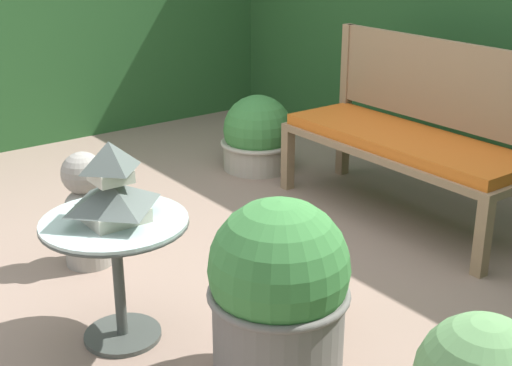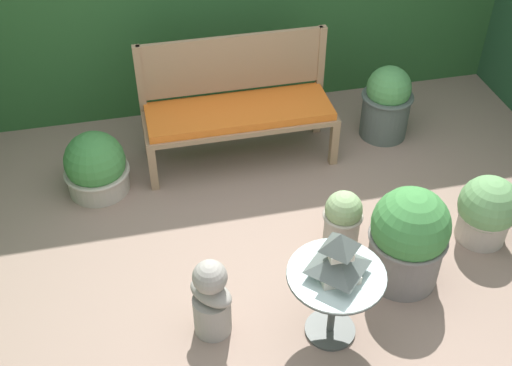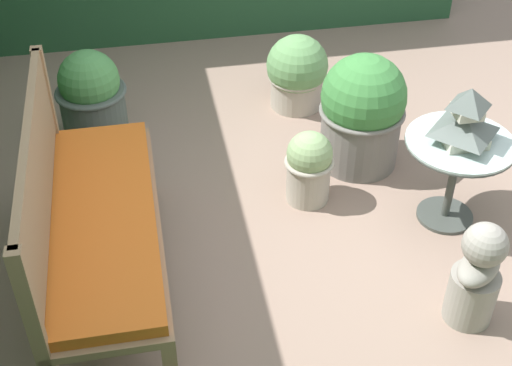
# 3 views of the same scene
# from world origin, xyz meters

# --- Properties ---
(ground) EXTENTS (30.00, 30.00, 0.00)m
(ground) POSITION_xyz_m (0.00, 0.00, 0.00)
(ground) COLOR gray
(garden_bench) EXTENTS (1.49, 0.52, 0.48)m
(garden_bench) POSITION_xyz_m (-0.02, 1.21, 0.41)
(garden_bench) COLOR #937556
(garden_bench) RESTS_ON ground
(bench_backrest) EXTENTS (1.49, 0.06, 0.96)m
(bench_backrest) POSITION_xyz_m (-0.02, 1.45, 0.68)
(bench_backrest) COLOR #937556
(bench_backrest) RESTS_ON ground
(patio_table) EXTENTS (0.57, 0.57, 0.51)m
(patio_table) POSITION_xyz_m (0.17, -0.60, 0.40)
(patio_table) COLOR #424742
(patio_table) RESTS_ON ground
(pagoda_birdhouse) EXTENTS (0.29, 0.29, 0.31)m
(pagoda_birdhouse) POSITION_xyz_m (0.17, -0.60, 0.64)
(pagoda_birdhouse) COLOR beige
(pagoda_birdhouse) RESTS_ON patio_table
(garden_bust) EXTENTS (0.31, 0.32, 0.56)m
(garden_bust) POSITION_xyz_m (-0.52, -0.43, 0.27)
(garden_bust) COLOR gray
(garden_bust) RESTS_ON ground
(potted_plant_table_far) EXTENTS (0.50, 0.50, 0.70)m
(potted_plant_table_far) POSITION_xyz_m (0.76, -0.28, 0.35)
(potted_plant_table_far) COLOR slate
(potted_plant_table_far) RESTS_ON ground
(potted_plant_bench_right) EXTENTS (0.43, 0.43, 0.64)m
(potted_plant_bench_right) POSITION_xyz_m (1.23, 1.26, 0.31)
(potted_plant_bench_right) COLOR #4C5651
(potted_plant_bench_right) RESTS_ON ground
(potted_plant_path_edge) EXTENTS (0.41, 0.41, 0.50)m
(potted_plant_path_edge) POSITION_xyz_m (1.45, -0.06, 0.24)
(potted_plant_path_edge) COLOR #ADA393
(potted_plant_path_edge) RESTS_ON ground
(potted_plant_hedge_corner) EXTENTS (0.49, 0.49, 0.49)m
(potted_plant_hedge_corner) POSITION_xyz_m (-1.14, 1.06, 0.21)
(potted_plant_hedge_corner) COLOR #ADA393
(potted_plant_hedge_corner) RESTS_ON ground
(potted_plant_bench_left) EXTENTS (0.28, 0.28, 0.44)m
(potted_plant_bench_left) POSITION_xyz_m (0.47, 0.10, 0.23)
(potted_plant_bench_left) COLOR #ADA393
(potted_plant_bench_left) RESTS_ON ground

